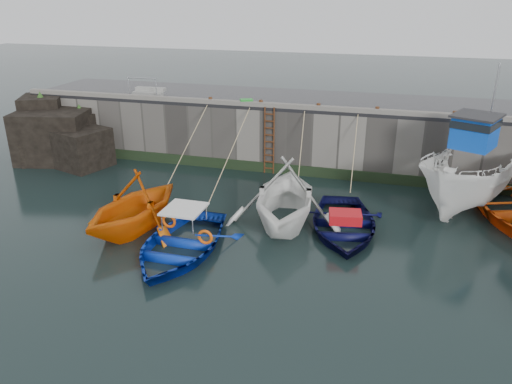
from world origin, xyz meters
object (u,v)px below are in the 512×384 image
(bollard_d, at_px, (377,110))
(boat_near_blue, at_px, (180,251))
(boat_near_navy, at_px, (342,230))
(bollard_e, at_px, (455,114))
(ladder, at_px, (269,141))
(boat_near_white, at_px, (136,229))
(fish_crate, at_px, (246,102))
(boat_far_white, at_px, (471,176))
(bollard_c, at_px, (318,106))
(boat_near_blacktrim, at_px, (284,223))
(bollard_b, at_px, (261,103))
(bollard_a, at_px, (210,100))

(bollard_d, bearing_deg, boat_near_blue, -123.62)
(boat_near_navy, bearing_deg, bollard_e, 45.94)
(ladder, xyz_separation_m, boat_near_white, (-3.24, -7.19, -1.59))
(ladder, xyz_separation_m, boat_near_navy, (4.13, -5.26, -1.59))
(boat_near_blue, bearing_deg, fish_crate, 92.13)
(boat_near_white, xyz_separation_m, boat_far_white, (12.02, 5.70, 1.22))
(bollard_e, bearing_deg, bollard_d, 180.00)
(boat_near_white, relative_size, fish_crate, 8.18)
(fish_crate, distance_m, bollard_c, 3.42)
(bollard_d, height_order, bollard_e, same)
(boat_near_blue, relative_size, bollard_e, 18.31)
(boat_far_white, xyz_separation_m, bollard_e, (-0.78, 1.83, 2.08))
(bollard_c, height_order, bollard_d, same)
(boat_far_white, height_order, bollard_d, boat_far_white)
(boat_near_blacktrim, height_order, boat_far_white, boat_far_white)
(boat_near_navy, height_order, bollard_e, bollard_e)
(boat_near_blacktrim, distance_m, bollard_b, 6.90)
(ladder, relative_size, fish_crate, 5.52)
(boat_near_blacktrim, bearing_deg, ladder, 102.83)
(ladder, height_order, boat_near_navy, ladder)
(boat_near_white, xyz_separation_m, boat_near_blue, (2.28, -1.14, 0.00))
(boat_near_blacktrim, xyz_separation_m, bollard_b, (-2.43, 5.55, 3.30))
(boat_near_blacktrim, height_order, fish_crate, fish_crate)
(boat_near_blue, distance_m, fish_crate, 9.33)
(boat_far_white, xyz_separation_m, bollard_b, (-9.28, 1.83, 2.08))
(fish_crate, bearing_deg, ladder, -42.05)
(bollard_c, bearing_deg, boat_near_blue, -110.06)
(bollard_b, height_order, bollard_e, same)
(bollard_a, relative_size, bollard_c, 1.00)
(boat_near_navy, bearing_deg, boat_near_blacktrim, 169.27)
(ladder, distance_m, boat_near_navy, 6.88)
(boat_near_blue, distance_m, bollard_a, 9.50)
(boat_near_blacktrim, xyz_separation_m, bollard_a, (-4.93, 5.55, 3.30))
(boat_near_blacktrim, bearing_deg, boat_near_white, -166.54)
(boat_near_blue, bearing_deg, bollard_e, 44.52)
(bollard_a, bearing_deg, boat_near_white, -91.86)
(boat_near_blacktrim, bearing_deg, bollard_a, 124.14)
(boat_near_white, distance_m, bollard_b, 8.67)
(boat_far_white, height_order, bollard_a, boat_far_white)
(boat_far_white, relative_size, bollard_d, 28.88)
(bollard_c, bearing_deg, ladder, -171.33)
(boat_near_white, distance_m, bollard_d, 11.50)
(bollard_a, distance_m, bollard_c, 5.20)
(boat_near_navy, bearing_deg, fish_crate, 124.03)
(boat_near_blue, relative_size, boat_near_navy, 1.04)
(boat_near_white, relative_size, boat_near_blue, 0.92)
(boat_near_white, distance_m, boat_near_blue, 2.55)
(ladder, relative_size, bollard_a, 11.43)
(boat_near_blacktrim, xyz_separation_m, boat_far_white, (6.85, 3.72, 1.22))
(boat_near_navy, xyz_separation_m, bollard_c, (-1.93, 5.60, 3.30))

